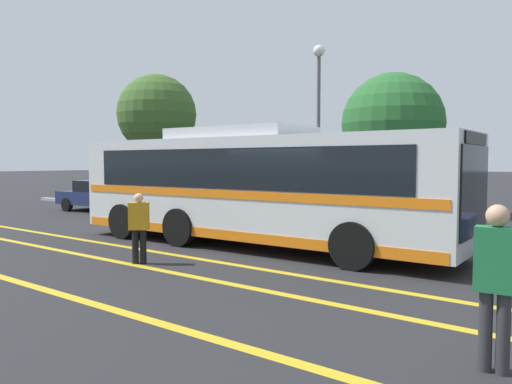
{
  "coord_description": "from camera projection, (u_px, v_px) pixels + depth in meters",
  "views": [
    {
      "loc": [
        6.53,
        -10.16,
        2.22
      ],
      "look_at": [
        -1.41,
        0.16,
        1.42
      ],
      "focal_mm": 35.0,
      "sensor_mm": 36.0,
      "label": 1
    }
  ],
  "objects": [
    {
      "name": "transit_bus",
      "position": [
        256.0,
        185.0,
        13.05
      ],
      "size": [
        11.07,
        2.96,
        3.12
      ],
      "rotation": [
        0.0,
        0.0,
        -1.54
      ],
      "color": "silver",
      "rests_on": "ground_plane"
    },
    {
      "name": "lane_strip_0",
      "position": [
        197.0,
        259.0,
        11.4
      ],
      "size": [
        30.69,
        0.2,
        0.01
      ],
      "primitive_type": "cube",
      "rotation": [
        0.0,
        0.0,
        1.57
      ],
      "color": "gold",
      "rests_on": "ground_plane"
    },
    {
      "name": "pedestrian_0",
      "position": [
        139.0,
        224.0,
        10.81
      ],
      "size": [
        0.46,
        0.44,
        1.54
      ],
      "rotation": [
        0.0,
        0.0,
        3.82
      ],
      "color": "black",
      "rests_on": "ground_plane"
    },
    {
      "name": "lane_strip_1",
      "position": [
        152.0,
        269.0,
        10.34
      ],
      "size": [
        30.69,
        0.2,
        0.01
      ],
      "primitive_type": "cube",
      "rotation": [
        0.0,
        0.0,
        1.57
      ],
      "color": "gold",
      "rests_on": "ground_plane"
    },
    {
      "name": "parked_car_1",
      "position": [
        214.0,
        203.0,
        18.2
      ],
      "size": [
        4.72,
        2.03,
        1.38
      ],
      "rotation": [
        0.0,
        0.0,
        1.61
      ],
      "color": "olive",
      "rests_on": "ground_plane"
    },
    {
      "name": "parked_car_0",
      "position": [
        101.0,
        196.0,
        22.2
      ],
      "size": [
        4.39,
        2.02,
        1.38
      ],
      "rotation": [
        0.0,
        0.0,
        -1.51
      ],
      "color": "navy",
      "rests_on": "ground_plane"
    },
    {
      "name": "lane_strip_2",
      "position": [
        50.0,
        291.0,
        8.54
      ],
      "size": [
        30.69,
        0.2,
        0.01
      ],
      "primitive_type": "cube",
      "rotation": [
        0.0,
        0.0,
        1.57
      ],
      "color": "gold",
      "rests_on": "ground_plane"
    },
    {
      "name": "parked_car_2",
      "position": [
        364.0,
        213.0,
        14.96
      ],
      "size": [
        4.19,
        1.91,
        1.35
      ],
      "rotation": [
        0.0,
        0.0,
        1.57
      ],
      "color": "silver",
      "rests_on": "ground_plane"
    },
    {
      "name": "tree_1",
      "position": [
        157.0,
        114.0,
        29.04
      ],
      "size": [
        4.59,
        4.59,
        7.28
      ],
      "color": "#513823",
      "rests_on": "ground_plane"
    },
    {
      "name": "tree_0",
      "position": [
        393.0,
        124.0,
        20.88
      ],
      "size": [
        4.25,
        4.25,
        5.93
      ],
      "color": "#513823",
      "rests_on": "ground_plane"
    },
    {
      "name": "street_lamp",
      "position": [
        319.0,
        103.0,
        18.88
      ],
      "size": [
        0.44,
        0.44,
        6.61
      ],
      "color": "#59595E",
      "rests_on": "ground_plane"
    },
    {
      "name": "curb_strip",
      "position": [
        345.0,
        224.0,
        17.08
      ],
      "size": [
        38.69,
        0.36,
        0.15
      ],
      "primitive_type": "cube",
      "color": "#99999E",
      "rests_on": "ground_plane"
    },
    {
      "name": "ground_plane",
      "position": [
        298.0,
        253.0,
        12.15
      ],
      "size": [
        220.0,
        220.0,
        0.0
      ],
      "primitive_type": "plane",
      "color": "#262628"
    },
    {
      "name": "pedestrian_1",
      "position": [
        496.0,
        277.0,
        5.19
      ],
      "size": [
        0.44,
        0.27,
        1.78
      ],
      "rotation": [
        0.0,
        0.0,
        3.26
      ],
      "color": "#2D2D33",
      "rests_on": "ground_plane"
    }
  ]
}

